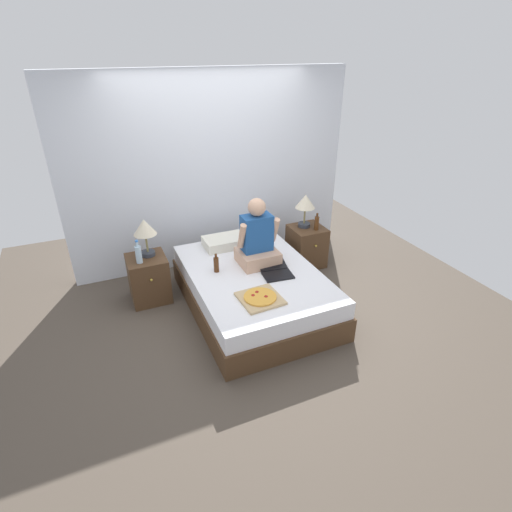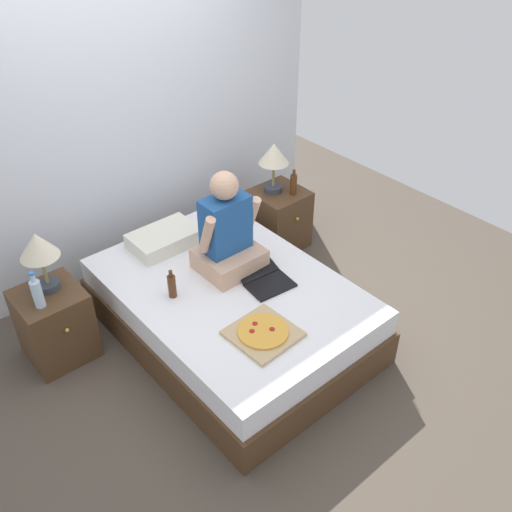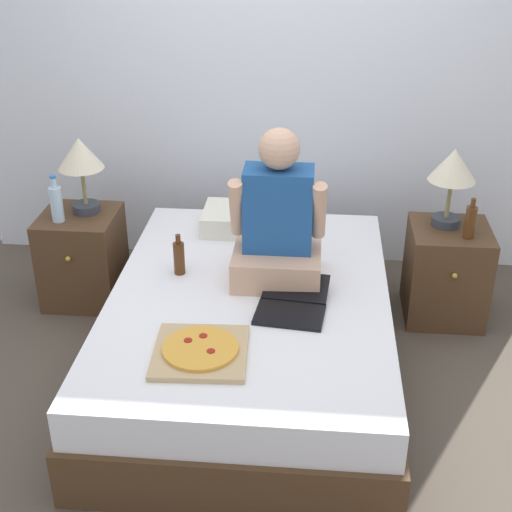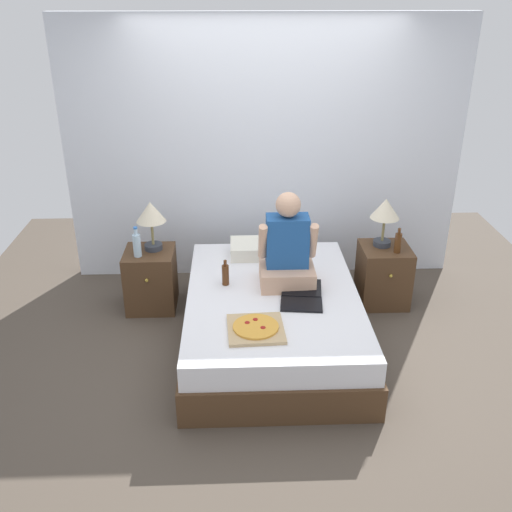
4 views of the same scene
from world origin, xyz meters
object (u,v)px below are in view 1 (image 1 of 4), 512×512
Objects in this scene: beer_bottle_on_bed at (216,264)px; person_seated at (257,240)px; bed at (253,289)px; beer_bottle at (317,223)px; pizza_box at (260,298)px; nightstand_right at (306,246)px; nightstand_left at (149,278)px; lamp_on_right_nightstand at (305,204)px; laptop at (276,271)px; lamp_on_left_nightstand at (145,230)px; water_bottle at (139,254)px.

person_seated is at bearing 1.57° from beer_bottle_on_bed.
beer_bottle reaches higher than bed.
nightstand_right is at bearing 44.07° from pizza_box.
nightstand_left is 2.24m from beer_bottle.
beer_bottle is (0.07, -0.10, 0.37)m from nightstand_right.
nightstand_right is 0.61m from lamp_on_right_nightstand.
person_seated is at bearing -153.41° from nightstand_right.
laptop is 2.03× the size of beer_bottle_on_bed.
laptop is at bearing -143.59° from beer_bottle.
beer_bottle_on_bed is at bearing -39.57° from lamp_on_left_nightstand.
lamp_on_left_nightstand is 0.28m from water_bottle.
lamp_on_left_nightstand is 2.19m from nightstand_right.
nightstand_right is at bearing -1.37° from lamp_on_left_nightstand.
lamp_on_left_nightstand is 1.01× the size of laptop.
nightstand_right is at bearing 125.01° from beer_bottle.
beer_bottle_on_bed is at bearing -27.28° from water_bottle.
beer_bottle reaches higher than beer_bottle_on_bed.
water_bottle is 2.25m from nightstand_right.
person_seated reaches higher than pizza_box.
beer_bottle_on_bed is at bearing -35.22° from nightstand_left.
bed is 1.25m from nightstand_left.
bed is 4.45× the size of lamp_on_left_nightstand.
person_seated is at bearing 54.76° from bed.
beer_bottle is 1.09m from person_seated.
water_bottle reaches higher than bed.
beer_bottle is 1.70m from pizza_box.
beer_bottle_on_bed is (0.65, -0.54, -0.32)m from lamp_on_left_nightstand.
nightstand_right is at bearing 42.45° from laptop.
person_seated reaches higher than lamp_on_right_nightstand.
person_seated is 3.55× the size of beer_bottle_on_bed.
beer_bottle_on_bed is at bearing -159.27° from lamp_on_right_nightstand.
pizza_box is (0.87, -1.24, -0.39)m from lamp_on_left_nightstand.
bed is 1.25m from nightstand_right.
beer_bottle_on_bed is (-0.50, -0.01, -0.20)m from person_seated.
bed is 8.71× the size of beer_bottle.
laptop is (-0.83, -0.83, -0.39)m from lamp_on_right_nightstand.
lamp_on_right_nightstand is 1.77m from pizza_box.
nightstand_left reaches higher than laptop.
water_bottle reaches higher than nightstand_right.
nightstand_left is 0.71× the size of person_seated.
person_seated reaches higher than beer_bottle.
person_seated is at bearing -16.75° from water_bottle.
pizza_box is at bearing -134.04° from lamp_on_right_nightstand.
lamp_on_left_nightstand reaches higher than pizza_box.
laptop is 0.55m from pizza_box.
laptop is at bearing -33.81° from lamp_on_left_nightstand.
lamp_on_left_nightstand is 1.55m from laptop.
laptop is at bearing 47.49° from pizza_box.
nightstand_right is 1.23× the size of lamp_on_right_nightstand.
lamp_on_left_nightstand is 1.07× the size of pizza_box.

